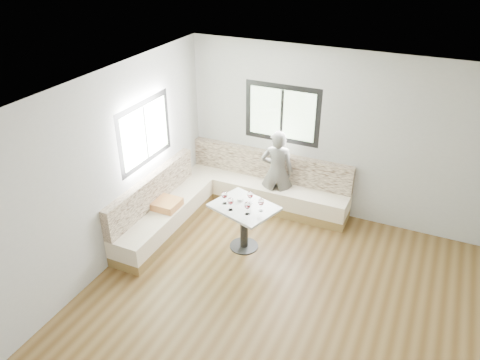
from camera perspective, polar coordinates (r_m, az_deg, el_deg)
name	(u,v)px	position (r m, az deg, el deg)	size (l,w,h in m)	color
room	(276,209)	(5.58, 4.45, -3.60)	(5.01, 5.01, 2.81)	brown
banquette	(222,198)	(7.87, -2.15, -2.24)	(2.90, 2.80, 0.95)	olive
table	(244,216)	(6.99, 0.50, -4.47)	(1.07, 0.94, 0.74)	black
person	(277,172)	(7.86, 4.53, 1.03)	(0.54, 0.35, 1.48)	#5C5954
olive_ramekin	(240,199)	(7.01, 0.01, -2.37)	(0.10, 0.10, 0.04)	white
wine_glass_a	(224,195)	(6.88, -1.90, -1.88)	(0.09, 0.09, 0.20)	white
wine_glass_b	(231,202)	(6.73, -1.16, -2.65)	(0.09, 0.09, 0.20)	white
wine_glass_c	(247,206)	(6.63, 0.91, -3.16)	(0.09, 0.09, 0.20)	white
wine_glass_d	(250,195)	(6.89, 1.26, -1.85)	(0.09, 0.09, 0.20)	white
wine_glass_e	(261,202)	(6.72, 2.59, -2.74)	(0.09, 0.09, 0.20)	white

